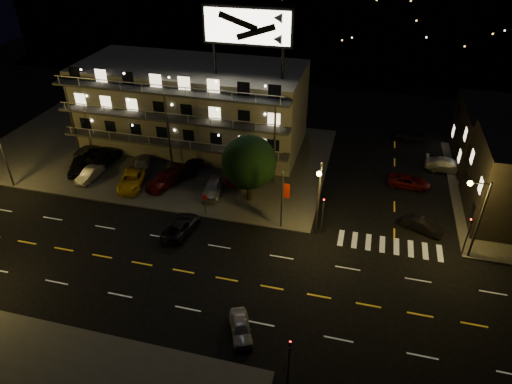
% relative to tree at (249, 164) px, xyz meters
% --- Properties ---
extents(ground, '(140.00, 140.00, 0.00)m').
position_rel_tree_xyz_m(ground, '(-0.65, -12.29, -4.57)').
color(ground, black).
rests_on(ground, ground).
extents(curb_nw, '(44.00, 24.00, 0.15)m').
position_rel_tree_xyz_m(curb_nw, '(-14.65, 7.71, -4.50)').
color(curb_nw, '#3D3D3B').
rests_on(curb_nw, ground).
extents(motel, '(28.00, 13.80, 18.10)m').
position_rel_tree_xyz_m(motel, '(-10.59, 11.59, 0.77)').
color(motel, gray).
rests_on(motel, ground).
extents(streetlight_nc, '(0.44, 1.92, 8.00)m').
position_rel_tree_xyz_m(streetlight_nc, '(7.85, -4.36, 0.39)').
color(streetlight_nc, '#2D2D30').
rests_on(streetlight_nc, ground).
extents(streetlight_ne, '(1.92, 0.44, 8.00)m').
position_rel_tree_xyz_m(streetlight_ne, '(21.49, -3.99, 0.39)').
color(streetlight_ne, '#2D2D30').
rests_on(streetlight_ne, ground).
extents(signal_nw, '(0.20, 0.27, 4.60)m').
position_rel_tree_xyz_m(signal_nw, '(8.35, -3.80, -2.01)').
color(signal_nw, '#2D2D30').
rests_on(signal_nw, ground).
extents(signal_sw, '(0.20, 0.27, 4.60)m').
position_rel_tree_xyz_m(signal_sw, '(8.35, -20.79, -2.01)').
color(signal_sw, '#2D2D30').
rests_on(signal_sw, ground).
extents(signal_ne, '(0.27, 0.20, 4.60)m').
position_rel_tree_xyz_m(signal_ne, '(21.35, -3.79, -2.01)').
color(signal_ne, '#2D2D30').
rests_on(signal_ne, ground).
extents(banner_north, '(0.83, 0.16, 6.40)m').
position_rel_tree_xyz_m(banner_north, '(4.44, -3.89, -1.15)').
color(banner_north, '#2D2D30').
rests_on(banner_north, ground).
extents(stop_sign, '(0.91, 0.11, 2.61)m').
position_rel_tree_xyz_m(stop_sign, '(-3.65, -3.72, -2.86)').
color(stop_sign, '#2D2D30').
rests_on(stop_sign, ground).
extents(tree, '(5.91, 5.69, 7.45)m').
position_rel_tree_xyz_m(tree, '(0.00, 0.00, 0.00)').
color(tree, black).
rests_on(tree, curb_nw).
extents(lot_car_0, '(3.05, 4.76, 1.51)m').
position_rel_tree_xyz_m(lot_car_0, '(-21.23, 0.68, -3.67)').
color(lot_car_0, black).
rests_on(lot_car_0, curb_nw).
extents(lot_car_1, '(1.76, 4.12, 1.32)m').
position_rel_tree_xyz_m(lot_car_1, '(-18.95, -0.50, -3.76)').
color(lot_car_1, '#9B9AA0').
rests_on(lot_car_1, curb_nw).
extents(lot_car_2, '(3.74, 5.88, 1.51)m').
position_rel_tree_xyz_m(lot_car_2, '(-13.54, -0.63, -3.67)').
color(lot_car_2, yellow).
rests_on(lot_car_2, curb_nw).
extents(lot_car_3, '(3.81, 5.71, 1.54)m').
position_rel_tree_xyz_m(lot_car_3, '(-9.93, 0.53, -3.65)').
color(lot_car_3, '#530C0B').
rests_on(lot_car_3, curb_nw).
extents(lot_car_4, '(2.38, 4.70, 1.53)m').
position_rel_tree_xyz_m(lot_car_4, '(-4.15, 0.08, -3.66)').
color(lot_car_4, '#9B9AA0').
rests_on(lot_car_4, curb_nw).
extents(lot_car_5, '(2.72, 4.31, 1.34)m').
position_rel_tree_xyz_m(lot_car_5, '(-21.97, 4.44, -3.75)').
color(lot_car_5, black).
rests_on(lot_car_5, curb_nw).
extents(lot_car_6, '(3.23, 5.79, 1.53)m').
position_rel_tree_xyz_m(lot_car_6, '(-19.61, 3.65, -3.66)').
color(lot_car_6, black).
rests_on(lot_car_6, curb_nw).
extents(lot_car_7, '(3.85, 5.28, 1.42)m').
position_rel_tree_xyz_m(lot_car_7, '(-14.22, 3.31, -3.71)').
color(lot_car_7, '#9B9AA0').
rests_on(lot_car_7, curb_nw).
extents(lot_car_8, '(2.06, 4.56, 1.52)m').
position_rel_tree_xyz_m(lot_car_8, '(-8.14, 4.17, -3.66)').
color(lot_car_8, black).
rests_on(lot_car_8, curb_nw).
extents(lot_car_9, '(2.95, 4.84, 1.50)m').
position_rel_tree_xyz_m(lot_car_9, '(-2.94, 3.40, -3.67)').
color(lot_car_9, '#530C0B').
rests_on(lot_car_9, curb_nw).
extents(side_car_0, '(4.19, 2.82, 1.31)m').
position_rel_tree_xyz_m(side_car_0, '(17.94, -0.95, -3.92)').
color(side_car_0, black).
rests_on(side_car_0, ground).
extents(side_car_1, '(4.79, 2.46, 1.29)m').
position_rel_tree_xyz_m(side_car_1, '(16.87, 7.31, -3.93)').
color(side_car_1, '#530C0B').
rests_on(side_car_1, ground).
extents(side_car_2, '(5.46, 2.55, 1.54)m').
position_rel_tree_xyz_m(side_car_2, '(21.45, 12.16, -3.80)').
color(side_car_2, '#9B9AA0').
rests_on(side_car_2, ground).
extents(side_car_3, '(4.40, 2.25, 1.43)m').
position_rel_tree_xyz_m(side_car_3, '(16.97, 19.56, -3.86)').
color(side_car_3, black).
rests_on(side_car_3, ground).
extents(road_car_east, '(2.84, 3.95, 1.25)m').
position_rel_tree_xyz_m(road_car_east, '(4.13, -17.56, -3.95)').
color(road_car_east, '#9B9AA0').
rests_on(road_car_east, ground).
extents(road_car_west, '(2.82, 5.14, 1.36)m').
position_rel_tree_xyz_m(road_car_west, '(-4.98, -7.00, -3.89)').
color(road_car_west, black).
rests_on(road_car_west, ground).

